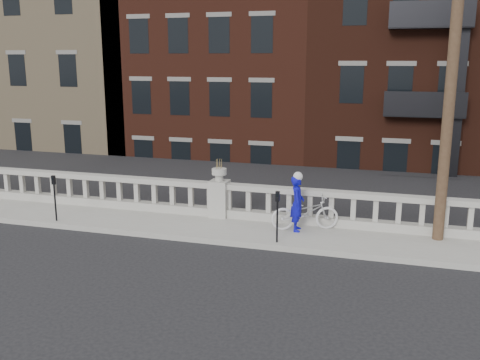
% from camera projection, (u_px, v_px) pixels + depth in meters
% --- Properties ---
extents(ground, '(120.00, 120.00, 0.00)m').
position_uv_depth(ground, '(166.00, 269.00, 12.50)').
color(ground, black).
rests_on(ground, ground).
extents(sidewalk, '(32.00, 2.20, 0.15)m').
position_uv_depth(sidewalk, '(209.00, 228.00, 15.29)').
color(sidewalk, '#9B9A90').
rests_on(sidewalk, ground).
extents(balustrade, '(28.00, 0.34, 1.03)m').
position_uv_depth(balustrade, '(219.00, 200.00, 16.05)').
color(balustrade, '#9B9A90').
rests_on(balustrade, sidewalk).
extents(planter_pedestal, '(0.55, 0.55, 1.76)m').
position_uv_depth(planter_pedestal, '(219.00, 194.00, 16.01)').
color(planter_pedestal, '#9B9A90').
rests_on(planter_pedestal, sidewalk).
extents(lower_level, '(80.00, 44.00, 20.80)m').
position_uv_depth(lower_level, '(325.00, 94.00, 33.30)').
color(lower_level, '#605E59').
rests_on(lower_level, ground).
extents(utility_pole, '(1.60, 0.28, 10.00)m').
position_uv_depth(utility_pole, '(455.00, 40.00, 12.99)').
color(utility_pole, '#422D1E').
rests_on(utility_pole, sidewalk).
extents(parking_meter_c, '(0.10, 0.09, 1.36)m').
position_uv_depth(parking_meter_c, '(54.00, 193.00, 15.52)').
color(parking_meter_c, black).
rests_on(parking_meter_c, sidewalk).
extents(parking_meter_d, '(0.10, 0.09, 1.36)m').
position_uv_depth(parking_meter_d, '(277.00, 211.00, 13.69)').
color(parking_meter_d, black).
rests_on(parking_meter_d, sidewalk).
extents(bicycle, '(2.00, 1.31, 0.99)m').
position_uv_depth(bicycle, '(305.00, 212.00, 14.81)').
color(bicycle, silver).
rests_on(bicycle, sidewalk).
extents(cyclist, '(0.45, 0.62, 1.55)m').
position_uv_depth(cyclist, '(297.00, 203.00, 14.65)').
color(cyclist, '#0D0CB4').
rests_on(cyclist, sidewalk).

